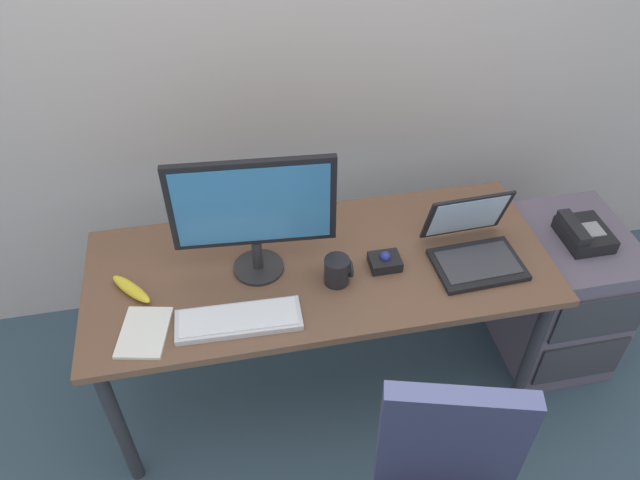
% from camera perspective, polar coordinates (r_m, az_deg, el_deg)
% --- Properties ---
extents(ground_plane, '(8.00, 8.00, 0.00)m').
position_cam_1_polar(ground_plane, '(2.76, -0.00, -12.95)').
color(ground_plane, '#38505E').
extents(back_wall, '(6.00, 0.10, 2.80)m').
position_cam_1_polar(back_wall, '(2.41, -3.40, 21.18)').
color(back_wall, beige).
rests_on(back_wall, ground).
extents(desk, '(1.66, 0.68, 0.72)m').
position_cam_1_polar(desk, '(2.26, -0.00, -3.65)').
color(desk, brown).
rests_on(desk, ground).
extents(file_cabinet, '(0.42, 0.53, 0.66)m').
position_cam_1_polar(file_cabinet, '(2.83, 21.27, -4.66)').
color(file_cabinet, '#5F5667').
rests_on(file_cabinet, ground).
extents(desk_phone, '(0.17, 0.20, 0.09)m').
position_cam_1_polar(desk_phone, '(2.58, 23.24, 0.57)').
color(desk_phone, black).
rests_on(desk_phone, file_cabinet).
extents(monitor_main, '(0.55, 0.18, 0.47)m').
position_cam_1_polar(monitor_main, '(2.02, -6.23, 2.78)').
color(monitor_main, '#262628').
rests_on(monitor_main, desk).
extents(keyboard, '(0.41, 0.15, 0.03)m').
position_cam_1_polar(keyboard, '(2.03, -7.56, -7.35)').
color(keyboard, silver).
rests_on(keyboard, desk).
extents(laptop, '(0.32, 0.30, 0.23)m').
position_cam_1_polar(laptop, '(2.27, 14.07, -0.56)').
color(laptop, black).
rests_on(laptop, desk).
extents(trackball_mouse, '(0.11, 0.09, 0.07)m').
position_cam_1_polar(trackball_mouse, '(2.20, 6.04, -1.97)').
color(trackball_mouse, black).
rests_on(trackball_mouse, desk).
extents(coffee_mug, '(0.10, 0.09, 0.10)m').
position_cam_1_polar(coffee_mug, '(2.11, 1.64, -2.86)').
color(coffee_mug, black).
rests_on(coffee_mug, desk).
extents(paper_notepad, '(0.19, 0.23, 0.01)m').
position_cam_1_polar(paper_notepad, '(2.07, -16.01, -8.24)').
color(paper_notepad, white).
rests_on(paper_notepad, desk).
extents(banana, '(0.16, 0.17, 0.04)m').
position_cam_1_polar(banana, '(2.19, -17.12, -4.37)').
color(banana, yellow).
rests_on(banana, desk).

